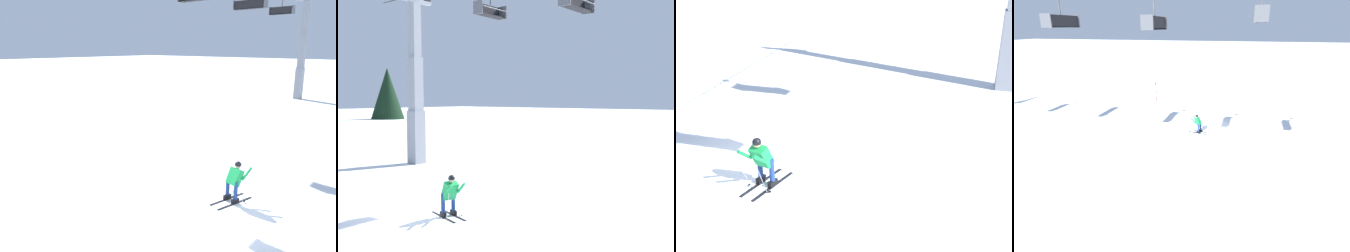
# 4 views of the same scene
# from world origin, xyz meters

# --- Properties ---
(ground_plane) EXTENTS (260.00, 260.00, 0.00)m
(ground_plane) POSITION_xyz_m (0.00, 0.00, 0.00)
(ground_plane) COLOR white
(skier_carving_main) EXTENTS (1.64, 0.93, 1.49)m
(skier_carving_main) POSITION_xyz_m (1.28, 0.88, 0.78)
(skier_carving_main) COLOR black
(skier_carving_main) RESTS_ON ground_plane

